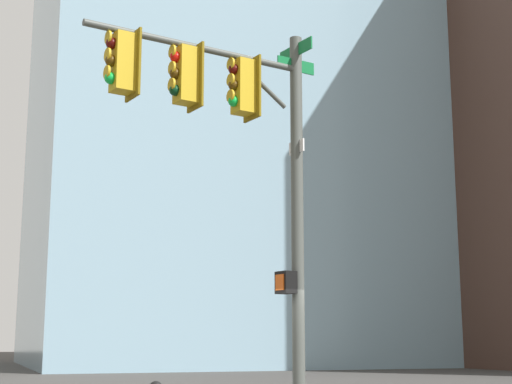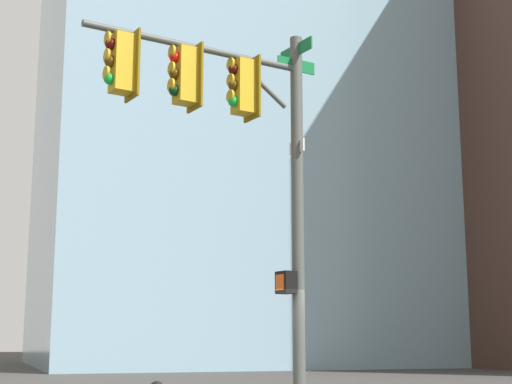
# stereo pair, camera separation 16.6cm
# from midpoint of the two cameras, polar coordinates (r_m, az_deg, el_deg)

# --- Properties ---
(signal_pole_assembly) EXTENTS (4.54, 1.48, 7.31)m
(signal_pole_assembly) POSITION_cam_midpoint_polar(r_m,az_deg,el_deg) (13.93, -1.16, 3.82)
(signal_pole_assembly) COLOR #4C514C
(signal_pole_assembly) RESTS_ON ground_plane
(building_brick_nearside) EXTENTS (25.98, 17.08, 44.91)m
(building_brick_nearside) POSITION_cam_midpoint_polar(r_m,az_deg,el_deg) (64.82, 9.69, 8.20)
(building_brick_nearside) COLOR brown
(building_brick_nearside) RESTS_ON ground_plane
(building_brick_farside) EXTENTS (21.57, 14.04, 50.14)m
(building_brick_farside) POSITION_cam_midpoint_polar(r_m,az_deg,el_deg) (73.78, 3.72, 7.85)
(building_brick_farside) COLOR brown
(building_brick_farside) RESTS_ON ground_plane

